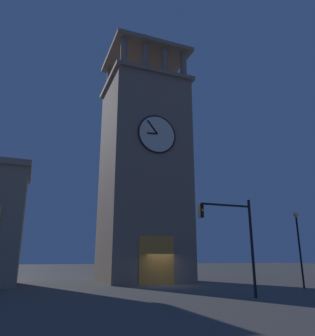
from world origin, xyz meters
TOP-DOWN VIEW (x-y plane):
  - ground_plane at (0.00, 0.00)m, footprint 200.00×200.00m
  - clocktower at (0.37, -4.92)m, footprint 8.40×7.76m
  - traffic_signal_near at (-0.27, 9.34)m, footprint 3.50×0.41m
  - street_lamp at (-8.39, 5.90)m, footprint 0.44×0.44m

SIDE VIEW (x-z plane):
  - ground_plane at x=0.00m, z-range 0.00..0.00m
  - traffic_signal_near at x=-0.27m, z-range 0.92..6.45m
  - street_lamp at x=-8.39m, z-range 1.06..6.68m
  - clocktower at x=0.37m, z-range -2.95..24.25m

